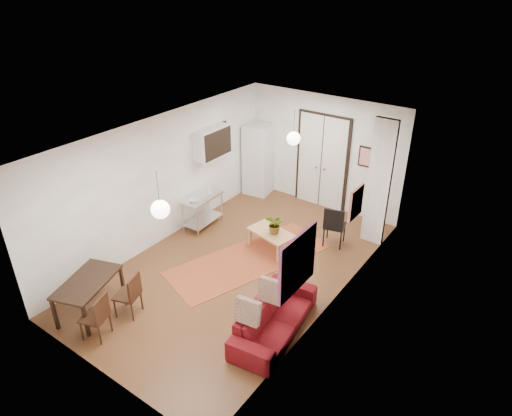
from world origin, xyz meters
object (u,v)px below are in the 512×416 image
Objects in this scene: sofa at (275,317)px; kitchen_counter at (203,208)px; dining_chair_near at (130,289)px; coffee_table at (271,234)px; dining_table at (87,284)px; dining_chair_far at (98,311)px; black_side_chair at (337,220)px; fridge at (259,159)px.

sofa is 1.94× the size of kitchen_counter.
dining_chair_near is (0.99, -3.09, 0.00)m from kitchen_counter.
kitchen_counter reaches higher than coffee_table.
dining_table reaches higher than coffee_table.
black_side_chair reaches higher than dining_chair_far.
dining_chair_far is (0.98, -6.10, -0.48)m from fridge.
sofa is 2.39× the size of dining_chair_near.
dining_table reaches higher than sofa.
black_side_chair reaches higher than dining_table.
sofa is at bearing 83.94° from black_side_chair.
dining_table is at bearing 108.70° from sofa.
sofa is at bearing -59.98° from fridge.
dining_table is 5.36m from black_side_chair.
kitchen_counter is at bearing 178.93° from dining_chair_near.
coffee_table is at bearing 147.73° from dining_chair_far.
dining_chair_far is at bearing -77.97° from kitchen_counter.
dining_chair_near is at bearing -74.85° from kitchen_counter.
dining_table is 1.64× the size of dining_chair_near.
black_side_chair is at bearing 46.91° from coffee_table.
black_side_chair reaches higher than sofa.
kitchen_counter is 1.23× the size of dining_chair_near.
fridge reaches higher than dining_chair_near.
dining_chair_far is at bearing 54.58° from black_side_chair.
dining_table is 0.67m from dining_chair_far.
dining_table is at bearing -132.77° from dining_chair_far.
dining_chair_far is at bearing -23.99° from dining_table.
black_side_chair is at bearing 19.29° from kitchen_counter.
black_side_chair is (1.96, 4.98, 0.08)m from dining_chair_far.
black_side_chair is at bearing -28.91° from fridge.
dining_chair_near reaches higher than sofa.
sofa is 2.64m from dining_chair_near.
fridge reaches higher than black_side_chair.
black_side_chair is (1.96, 4.28, 0.08)m from dining_chair_near.
dining_chair_near reaches higher than dining_table.
sofa is 3.95m from kitchen_counter.
sofa is 2.39× the size of dining_chair_far.
sofa is 1.45× the size of dining_table.
kitchen_counter reaches higher than dining_table.
black_side_chair is (2.94, -1.12, -0.40)m from fridge.
coffee_table is 1.52m from black_side_chair.
coffee_table is 2.99m from fridge.
sofa is at bearing 26.70° from dining_table.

